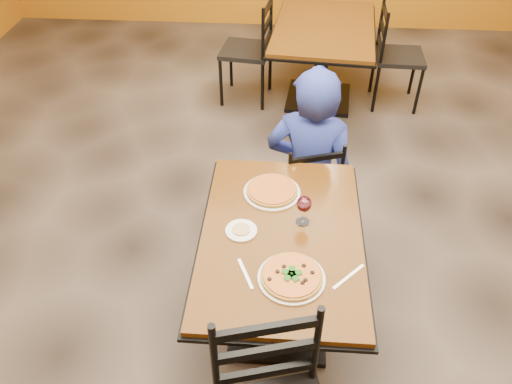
# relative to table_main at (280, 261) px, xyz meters

# --- Properties ---
(floor) EXTENTS (7.00, 8.00, 0.01)m
(floor) POSITION_rel_table_main_xyz_m (0.00, 0.50, -0.56)
(floor) COLOR black
(floor) RESTS_ON ground
(table_main) EXTENTS (0.83, 1.23, 0.75)m
(table_main) POSITION_rel_table_main_xyz_m (0.00, 0.00, 0.00)
(table_main) COLOR #61350F
(table_main) RESTS_ON floor
(table_second) EXTENTS (1.03, 1.42, 0.75)m
(table_second) POSITION_rel_table_main_xyz_m (0.30, 2.65, 0.00)
(table_second) COLOR #61350F
(table_second) RESTS_ON floor
(chair_main_far) EXTENTS (0.46, 0.46, 0.82)m
(chair_main_far) POSITION_rel_table_main_xyz_m (0.14, 0.80, -0.15)
(chair_main_far) COLOR black
(chair_main_far) RESTS_ON floor
(chair_second_left) EXTENTS (0.49, 0.49, 0.98)m
(chair_second_left) POSITION_rel_table_main_xyz_m (-0.41, 2.65, -0.07)
(chair_second_left) COLOR black
(chair_second_left) RESTS_ON floor
(chair_second_right) EXTENTS (0.45, 0.45, 0.95)m
(chair_second_right) POSITION_rel_table_main_xyz_m (1.02, 2.65, -0.08)
(chair_second_right) COLOR black
(chair_second_right) RESTS_ON floor
(diner) EXTENTS (0.68, 0.52, 1.22)m
(diner) POSITION_rel_table_main_xyz_m (0.17, 0.91, 0.05)
(diner) COLOR navy
(diner) RESTS_ON floor
(plate_main) EXTENTS (0.31, 0.31, 0.01)m
(plate_main) POSITION_rel_table_main_xyz_m (0.05, -0.28, 0.20)
(plate_main) COLOR white
(plate_main) RESTS_ON table_main
(pizza_main) EXTENTS (0.28, 0.28, 0.02)m
(pizza_main) POSITION_rel_table_main_xyz_m (0.05, -0.28, 0.21)
(pizza_main) COLOR #98290B
(pizza_main) RESTS_ON plate_main
(plate_far) EXTENTS (0.31, 0.31, 0.01)m
(plate_far) POSITION_rel_table_main_xyz_m (-0.06, 0.32, 0.20)
(plate_far) COLOR white
(plate_far) RESTS_ON table_main
(pizza_far) EXTENTS (0.28, 0.28, 0.02)m
(pizza_far) POSITION_rel_table_main_xyz_m (-0.06, 0.32, 0.21)
(pizza_far) COLOR orange
(pizza_far) RESTS_ON plate_far
(side_plate) EXTENTS (0.16, 0.16, 0.01)m
(side_plate) POSITION_rel_table_main_xyz_m (-0.20, 0.01, 0.20)
(side_plate) COLOR white
(side_plate) RESTS_ON table_main
(dip) EXTENTS (0.09, 0.09, 0.01)m
(dip) POSITION_rel_table_main_xyz_m (-0.20, 0.01, 0.21)
(dip) COLOR tan
(dip) RESTS_ON side_plate
(wine_glass) EXTENTS (0.08, 0.08, 0.18)m
(wine_glass) POSITION_rel_table_main_xyz_m (0.10, 0.10, 0.28)
(wine_glass) COLOR white
(wine_glass) RESTS_ON table_main
(fork) EXTENTS (0.09, 0.18, 0.00)m
(fork) POSITION_rel_table_main_xyz_m (-0.16, -0.27, 0.20)
(fork) COLOR silver
(fork) RESTS_ON table_main
(knife) EXTENTS (0.16, 0.16, 0.00)m
(knife) POSITION_rel_table_main_xyz_m (0.31, -0.25, 0.20)
(knife) COLOR silver
(knife) RESTS_ON table_main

